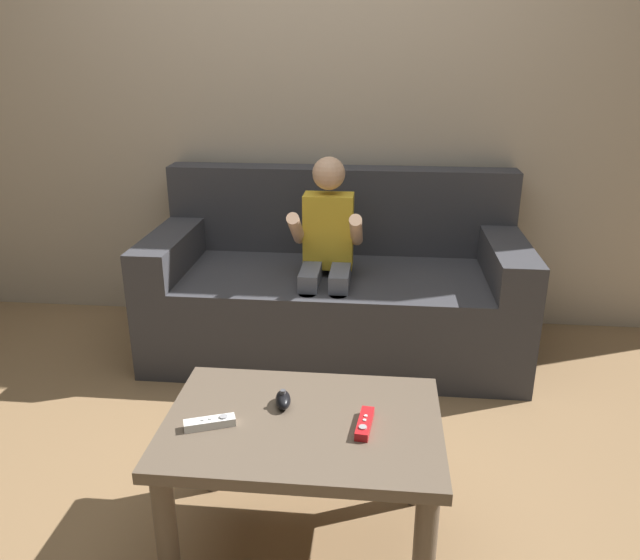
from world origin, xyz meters
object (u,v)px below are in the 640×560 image
couch (336,290)px  coffee_table (303,444)px  game_remote_red_near_edge (365,424)px  nunchuk_black (283,400)px  game_remote_white_far_corner (210,423)px  person_seated_on_couch (327,252)px

couch → coffee_table: (0.01, -1.34, 0.06)m
couch → game_remote_red_near_edge: couch is taller
nunchuk_black → couch: bearing=87.3°
couch → nunchuk_black: couch is taller
couch → game_remote_red_near_edge: (0.18, -1.36, 0.15)m
nunchuk_black → game_remote_white_far_corner: 0.22m
couch → person_seated_on_couch: bearing=-99.4°
person_seated_on_couch → coffee_table: 1.18m
nunchuk_black → coffee_table: bearing=-46.1°
person_seated_on_couch → nunchuk_black: (-0.03, -1.09, -0.10)m
game_remote_red_near_edge → nunchuk_black: size_ratio=1.48×
coffee_table → person_seated_on_couch: bearing=91.8°
game_remote_red_near_edge → game_remote_white_far_corner: size_ratio=1.00×
couch → game_remote_white_far_corner: (-0.24, -1.40, 0.15)m
person_seated_on_couch → nunchuk_black: bearing=-91.5°
nunchuk_black → game_remote_white_far_corner: (-0.18, -0.13, -0.01)m
person_seated_on_couch → coffee_table: bearing=-88.2°
coffee_table → nunchuk_black: 0.14m
person_seated_on_couch → nunchuk_black: 1.10m
coffee_table → game_remote_red_near_edge: size_ratio=5.43×
person_seated_on_couch → game_remote_white_far_corner: size_ratio=6.72×
couch → game_remote_red_near_edge: 1.38m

